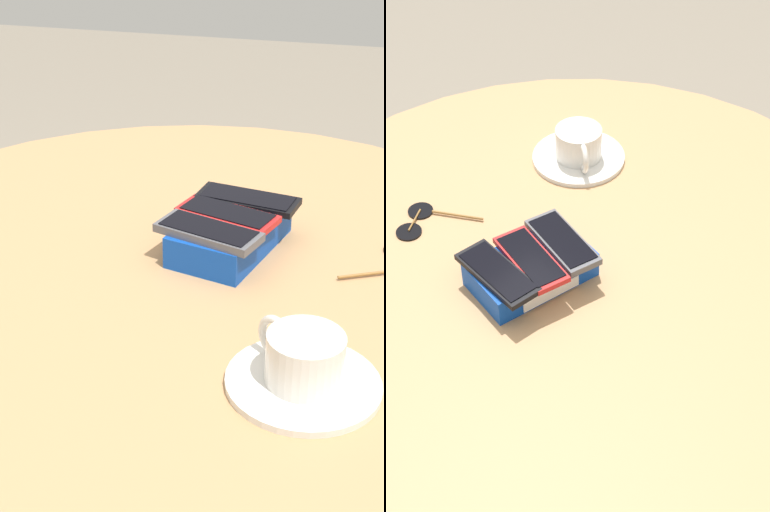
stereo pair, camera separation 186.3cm
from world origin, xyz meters
The scene contains 8 objects.
round_table centered at (0.00, 0.00, 0.64)m, with size 1.06×1.06×0.76m.
phone_box centered at (-0.07, 0.04, 0.78)m, with size 0.20×0.15×0.04m.
phone_black centered at (-0.12, 0.05, 0.81)m, with size 0.08×0.15×0.01m.
phone_red centered at (-0.07, 0.03, 0.81)m, with size 0.09×0.14×0.01m.
phone_gray centered at (-0.01, 0.02, 0.81)m, with size 0.09×0.14×0.01m.
saucer centered at (0.21, 0.16, 0.76)m, with size 0.16×0.16×0.01m, color silver.
coffee_cup centered at (0.21, 0.16, 0.79)m, with size 0.09×0.10×0.05m.
sunglasses centered at (-0.08, 0.26, 0.76)m, with size 0.12×0.12×0.01m.
Camera 2 is at (-0.73, -0.58, 1.66)m, focal length 60.00 mm.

